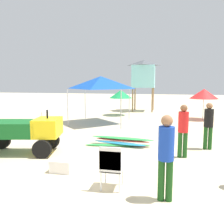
{
  "coord_description": "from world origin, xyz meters",
  "views": [
    {
      "loc": [
        1.65,
        -6.09,
        2.43
      ],
      "look_at": [
        -0.26,
        2.62,
        1.29
      ],
      "focal_mm": 38.14,
      "sensor_mm": 36.0,
      "label": 1
    }
  ],
  "objects_px": {
    "beach_umbrella_mid": "(41,101)",
    "utility_cart": "(24,131)",
    "surfboard_pile": "(120,142)",
    "lifeguard_tower": "(144,74)",
    "beach_umbrella_far": "(121,94)",
    "cooler_box": "(61,166)",
    "popup_canopy": "(101,83)",
    "lifeguard_far_right": "(183,127)",
    "stacked_plastic_chairs": "(111,164)",
    "beach_umbrella_left": "(204,94)",
    "lifeguard_near_right": "(166,152)",
    "lifeguard_near_left": "(209,123)"
  },
  "relations": [
    {
      "from": "lifeguard_far_right",
      "to": "popup_canopy",
      "type": "xyz_separation_m",
      "value": [
        -4.22,
        5.66,
        1.39
      ]
    },
    {
      "from": "lifeguard_near_left",
      "to": "beach_umbrella_far",
      "type": "bearing_deg",
      "value": 120.17
    },
    {
      "from": "popup_canopy",
      "to": "lifeguard_tower",
      "type": "distance_m",
      "value": 6.7
    },
    {
      "from": "beach_umbrella_mid",
      "to": "utility_cart",
      "type": "bearing_deg",
      "value": -70.27
    },
    {
      "from": "stacked_plastic_chairs",
      "to": "cooler_box",
      "type": "distance_m",
      "value": 1.76
    },
    {
      "from": "cooler_box",
      "to": "lifeguard_near_left",
      "type": "bearing_deg",
      "value": 36.71
    },
    {
      "from": "stacked_plastic_chairs",
      "to": "cooler_box",
      "type": "relative_size",
      "value": 1.76
    },
    {
      "from": "utility_cart",
      "to": "popup_canopy",
      "type": "bearing_deg",
      "value": 81.03
    },
    {
      "from": "popup_canopy",
      "to": "beach_umbrella_mid",
      "type": "distance_m",
      "value": 3.75
    },
    {
      "from": "lifeguard_far_right",
      "to": "lifeguard_tower",
      "type": "bearing_deg",
      "value": 100.81
    },
    {
      "from": "popup_canopy",
      "to": "beach_umbrella_far",
      "type": "relative_size",
      "value": 1.64
    },
    {
      "from": "lifeguard_near_right",
      "to": "beach_umbrella_mid",
      "type": "xyz_separation_m",
      "value": [
        -5.91,
        5.78,
        0.44
      ]
    },
    {
      "from": "lifeguard_near_right",
      "to": "cooler_box",
      "type": "relative_size",
      "value": 3.08
    },
    {
      "from": "surfboard_pile",
      "to": "lifeguard_tower",
      "type": "relative_size",
      "value": 0.63
    },
    {
      "from": "lifeguard_near_right",
      "to": "beach_umbrella_far",
      "type": "height_order",
      "value": "beach_umbrella_far"
    },
    {
      "from": "surfboard_pile",
      "to": "lifeguard_tower",
      "type": "height_order",
      "value": "lifeguard_tower"
    },
    {
      "from": "lifeguard_far_right",
      "to": "cooler_box",
      "type": "xyz_separation_m",
      "value": [
        -3.28,
        -2.0,
        -0.82
      ]
    },
    {
      "from": "popup_canopy",
      "to": "cooler_box",
      "type": "relative_size",
      "value": 5.15
    },
    {
      "from": "surfboard_pile",
      "to": "lifeguard_tower",
      "type": "bearing_deg",
      "value": 90.48
    },
    {
      "from": "lifeguard_far_right",
      "to": "lifeguard_tower",
      "type": "relative_size",
      "value": 0.41
    },
    {
      "from": "utility_cart",
      "to": "lifeguard_tower",
      "type": "bearing_deg",
      "value": 77.05
    },
    {
      "from": "lifeguard_far_right",
      "to": "cooler_box",
      "type": "relative_size",
      "value": 2.96
    },
    {
      "from": "popup_canopy",
      "to": "lifeguard_far_right",
      "type": "bearing_deg",
      "value": -53.26
    },
    {
      "from": "lifeguard_near_right",
      "to": "utility_cart",
      "type": "bearing_deg",
      "value": 153.54
    },
    {
      "from": "beach_umbrella_far",
      "to": "cooler_box",
      "type": "bearing_deg",
      "value": -87.98
    },
    {
      "from": "stacked_plastic_chairs",
      "to": "beach_umbrella_left",
      "type": "xyz_separation_m",
      "value": [
        3.6,
        11.03,
        1.05
      ]
    },
    {
      "from": "utility_cart",
      "to": "lifeguard_near_right",
      "type": "height_order",
      "value": "lifeguard_near_right"
    },
    {
      "from": "lifeguard_near_left",
      "to": "lifeguard_tower",
      "type": "distance_m",
      "value": 11.55
    },
    {
      "from": "stacked_plastic_chairs",
      "to": "popup_canopy",
      "type": "bearing_deg",
      "value": 106.49
    },
    {
      "from": "lifeguard_tower",
      "to": "stacked_plastic_chairs",
      "type": "bearing_deg",
      "value": -87.82
    },
    {
      "from": "utility_cart",
      "to": "beach_umbrella_left",
      "type": "height_order",
      "value": "beach_umbrella_left"
    },
    {
      "from": "lifeguard_near_left",
      "to": "beach_umbrella_mid",
      "type": "relative_size",
      "value": 0.8
    },
    {
      "from": "lifeguard_near_right",
      "to": "popup_canopy",
      "type": "distance_m",
      "value": 9.49
    },
    {
      "from": "lifeguard_near_right",
      "to": "beach_umbrella_far",
      "type": "bearing_deg",
      "value": 104.44
    },
    {
      "from": "stacked_plastic_chairs",
      "to": "beach_umbrella_left",
      "type": "relative_size",
      "value": 0.52
    },
    {
      "from": "beach_umbrella_mid",
      "to": "popup_canopy",
      "type": "bearing_deg",
      "value": 52.01
    },
    {
      "from": "lifeguard_near_left",
      "to": "cooler_box",
      "type": "distance_m",
      "value": 5.35
    },
    {
      "from": "beach_umbrella_far",
      "to": "lifeguard_tower",
      "type": "bearing_deg",
      "value": 64.87
    },
    {
      "from": "popup_canopy",
      "to": "beach_umbrella_mid",
      "type": "height_order",
      "value": "popup_canopy"
    },
    {
      "from": "stacked_plastic_chairs",
      "to": "utility_cart",
      "type": "bearing_deg",
      "value": 149.25
    },
    {
      "from": "lifeguard_near_right",
      "to": "lifeguard_tower",
      "type": "xyz_separation_m",
      "value": [
        -1.75,
        15.03,
        2.04
      ]
    },
    {
      "from": "lifeguard_far_right",
      "to": "beach_umbrella_far",
      "type": "xyz_separation_m",
      "value": [
        -3.67,
        9.12,
        0.55
      ]
    },
    {
      "from": "beach_umbrella_left",
      "to": "beach_umbrella_mid",
      "type": "height_order",
      "value": "beach_umbrella_left"
    },
    {
      "from": "lifeguard_far_right",
      "to": "lifeguard_near_right",
      "type": "bearing_deg",
      "value": -100.5
    },
    {
      "from": "surfboard_pile",
      "to": "lifeguard_tower",
      "type": "xyz_separation_m",
      "value": [
        -0.09,
        11.09,
        2.9
      ]
    },
    {
      "from": "lifeguard_near_right",
      "to": "popup_canopy",
      "type": "xyz_separation_m",
      "value": [
        -3.67,
        8.65,
        1.34
      ]
    },
    {
      "from": "stacked_plastic_chairs",
      "to": "beach_umbrella_left",
      "type": "distance_m",
      "value": 11.65
    },
    {
      "from": "lifeguard_tower",
      "to": "surfboard_pile",
      "type": "bearing_deg",
      "value": -89.52
    },
    {
      "from": "utility_cart",
      "to": "surfboard_pile",
      "type": "bearing_deg",
      "value": 28.19
    },
    {
      "from": "utility_cart",
      "to": "beach_umbrella_far",
      "type": "height_order",
      "value": "beach_umbrella_far"
    }
  ]
}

